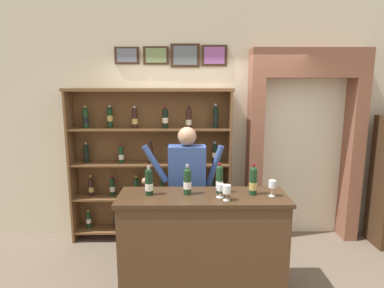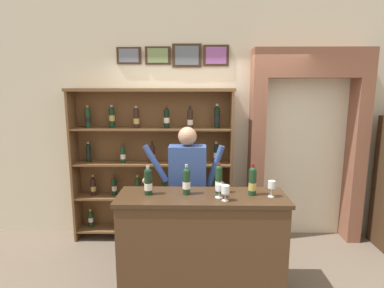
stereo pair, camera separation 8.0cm
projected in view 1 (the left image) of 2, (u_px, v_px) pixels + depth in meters
The scene contains 12 objects.
back_wall at pixel (205, 112), 4.39m from camera, with size 12.00×0.19×3.51m.
wine_shelf at pixel (151, 160), 4.29m from camera, with size 2.20×0.33×2.09m.
archway_doorway at pixel (302, 132), 4.32m from camera, with size 1.53×0.45×2.59m.
tasting_counter at pixel (202, 244), 3.19m from camera, with size 1.68×0.55×1.05m.
shopkeeper at pixel (187, 180), 3.67m from camera, with size 0.97×0.22×1.65m.
tasting_bottle_grappa at pixel (149, 182), 3.09m from camera, with size 0.08×0.08×0.29m.
tasting_bottle_chianti at pixel (187, 181), 3.10m from camera, with size 0.08×0.08×0.31m.
tasting_bottle_riserva at pixel (219, 179), 3.14m from camera, with size 0.07×0.07×0.31m.
tasting_bottle_brunello at pixel (253, 181), 3.10m from camera, with size 0.08×0.08×0.32m.
wine_glass_left at pixel (220, 188), 3.02m from camera, with size 0.07×0.07×0.13m.
wine_glass_spare at pixel (272, 185), 3.05m from camera, with size 0.07×0.07×0.16m.
wine_glass_right at pixel (227, 190), 2.94m from camera, with size 0.08×0.08×0.15m.
Camera 1 is at (-0.22, -2.96, 2.09)m, focal length 29.34 mm.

